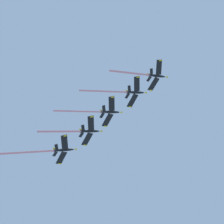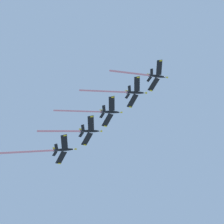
{
  "view_description": "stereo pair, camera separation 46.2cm",
  "coord_description": "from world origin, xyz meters",
  "px_view_note": "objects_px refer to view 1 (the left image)",
  "views": [
    {
      "loc": [
        52.46,
        -7.75,
        1.85
      ],
      "look_at": [
        -16.41,
        -9.55,
        160.51
      ],
      "focal_mm": 47.99,
      "sensor_mm": 36.0,
      "label": 1
    },
    {
      "loc": [
        52.47,
        -8.21,
        1.85
      ],
      "look_at": [
        -16.41,
        -9.55,
        160.51
      ],
      "focal_mm": 47.99,
      "sensor_mm": 36.0,
      "label": 2
    }
  ],
  "objects_px": {
    "jet_second": "(126,92)",
    "jet_third": "(102,112)",
    "jet_lead": "(148,75)",
    "jet_fourth": "(80,131)",
    "jet_fifth": "(51,151)"
  },
  "relations": [
    {
      "from": "jet_second",
      "to": "jet_fifth",
      "type": "bearing_deg",
      "value": -122.62
    },
    {
      "from": "jet_third",
      "to": "jet_lead",
      "type": "bearing_deg",
      "value": 56.47
    },
    {
      "from": "jet_second",
      "to": "jet_third",
      "type": "relative_size",
      "value": 1.03
    },
    {
      "from": "jet_lead",
      "to": "jet_second",
      "type": "height_order",
      "value": "jet_lead"
    },
    {
      "from": "jet_fourth",
      "to": "jet_lead",
      "type": "bearing_deg",
      "value": 55.73
    },
    {
      "from": "jet_third",
      "to": "jet_fourth",
      "type": "bearing_deg",
      "value": -125.81
    },
    {
      "from": "jet_lead",
      "to": "jet_second",
      "type": "relative_size",
      "value": 0.92
    },
    {
      "from": "jet_lead",
      "to": "jet_fifth",
      "type": "bearing_deg",
      "value": -122.56
    },
    {
      "from": "jet_second",
      "to": "jet_fourth",
      "type": "relative_size",
      "value": 1.12
    },
    {
      "from": "jet_lead",
      "to": "jet_second",
      "type": "distance_m",
      "value": 16.33
    },
    {
      "from": "jet_second",
      "to": "jet_third",
      "type": "distance_m",
      "value": 17.88
    },
    {
      "from": "jet_lead",
      "to": "jet_fourth",
      "type": "height_order",
      "value": "jet_lead"
    },
    {
      "from": "jet_fifth",
      "to": "jet_lead",
      "type": "bearing_deg",
      "value": 57.44
    },
    {
      "from": "jet_fourth",
      "to": "jet_second",
      "type": "bearing_deg",
      "value": 54.83
    },
    {
      "from": "jet_second",
      "to": "jet_fourth",
      "type": "height_order",
      "value": "jet_second"
    }
  ]
}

